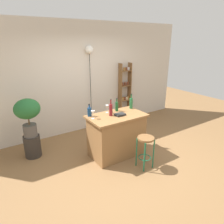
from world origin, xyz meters
name	(u,v)px	position (x,y,z in m)	size (l,w,h in m)	color
ground	(125,160)	(0.00, 0.00, 0.00)	(12.00, 12.00, 0.00)	brown
back_wall	(81,78)	(0.00, 1.95, 1.40)	(6.40, 0.10, 2.80)	beige
kitchen_counter	(116,135)	(0.00, 0.30, 0.45)	(1.18, 0.69, 0.90)	olive
bar_stool	(145,145)	(0.19, -0.39, 0.47)	(0.31, 0.31, 0.63)	#196642
spice_shelf	(125,93)	(1.31, 1.79, 0.87)	(0.36, 0.17, 1.73)	brown
plant_stool	(33,146)	(-1.52, 1.20, 0.24)	(0.34, 0.34, 0.47)	#2D2823
potted_plant	(28,112)	(-1.52, 1.20, 0.99)	(0.51, 0.46, 0.79)	#514C47
bottle_vinegar	(111,110)	(-0.11, 0.34, 1.03)	(0.07, 0.07, 0.35)	maroon
bottle_wine_red	(117,106)	(0.15, 0.52, 1.00)	(0.06, 0.06, 0.28)	#194C23
bottle_olive_oil	(131,103)	(0.51, 0.49, 1.02)	(0.07, 0.07, 0.33)	#236638
bottle_spirits_clear	(89,112)	(-0.48, 0.55, 0.99)	(0.08, 0.08, 0.25)	navy
wine_glass_left	(107,107)	(-0.08, 0.54, 1.01)	(0.07, 0.07, 0.16)	silver
wine_glass_center	(93,113)	(-0.49, 0.39, 1.01)	(0.07, 0.07, 0.16)	silver
cookbook	(120,114)	(0.05, 0.26, 0.91)	(0.21, 0.15, 0.04)	black
pendant_globe_light	(89,51)	(0.21, 1.84, 2.08)	(0.21, 0.21, 2.21)	black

